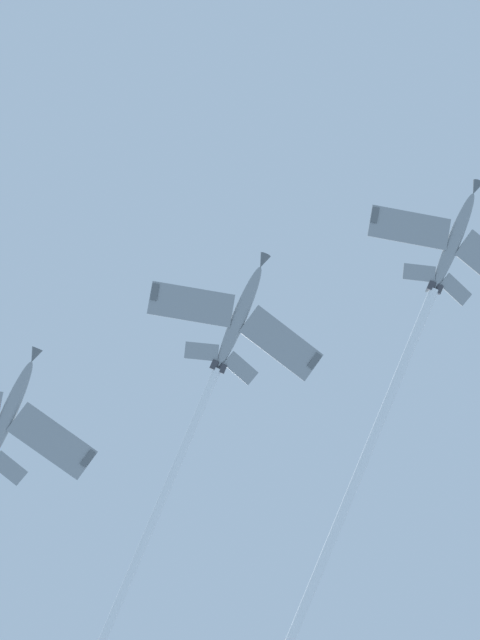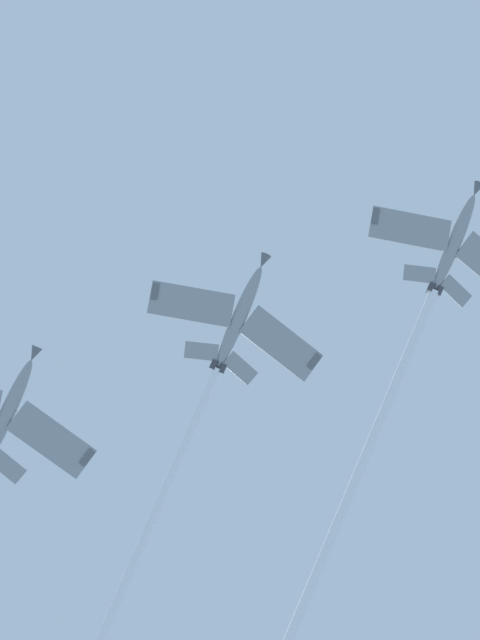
% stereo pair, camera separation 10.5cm
% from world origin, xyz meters
% --- Properties ---
extents(jet_second, '(23.76, 56.42, 17.24)m').
position_xyz_m(jet_second, '(-14.53, 45.94, 90.63)').
color(jet_second, gray).
extents(jet_third, '(23.03, 56.23, 17.80)m').
position_xyz_m(jet_third, '(-36.39, 55.19, 85.95)').
color(jet_third, gray).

